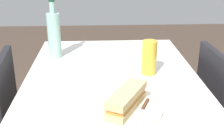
# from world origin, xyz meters

# --- Properties ---
(dining_table) EXTENTS (1.08, 0.78, 0.74)m
(dining_table) POSITION_xyz_m (0.00, 0.00, 0.62)
(dining_table) COLOR silver
(dining_table) RESTS_ON ground
(plate_near) EXTENTS (0.26, 0.26, 0.01)m
(plate_near) POSITION_xyz_m (0.35, 0.03, 0.75)
(plate_near) COLOR silver
(plate_near) RESTS_ON dining_table
(baguette_sandwich_near) EXTENTS (0.23, 0.17, 0.07)m
(baguette_sandwich_near) POSITION_xyz_m (0.35, 0.03, 0.79)
(baguette_sandwich_near) COLOR #DBB77A
(baguette_sandwich_near) RESTS_ON plate_near
(knife_near) EXTENTS (0.17, 0.08, 0.01)m
(knife_near) POSITION_xyz_m (0.36, 0.09, 0.76)
(knife_near) COLOR silver
(knife_near) RESTS_ON plate_near
(water_bottle) EXTENTS (0.07, 0.07, 0.31)m
(water_bottle) POSITION_xyz_m (-0.25, -0.29, 0.87)
(water_bottle) COLOR #99C6B7
(water_bottle) RESTS_ON dining_table
(beer_glass) EXTENTS (0.07, 0.07, 0.16)m
(beer_glass) POSITION_xyz_m (0.00, 0.17, 0.82)
(beer_glass) COLOR gold
(beer_glass) RESTS_ON dining_table
(paper_napkin) EXTENTS (0.15, 0.15, 0.00)m
(paper_napkin) POSITION_xyz_m (0.43, -0.24, 0.75)
(paper_napkin) COLOR white
(paper_napkin) RESTS_ON dining_table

